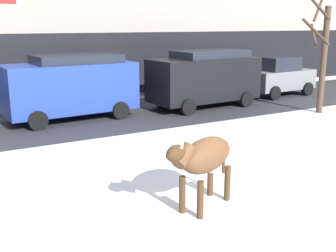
# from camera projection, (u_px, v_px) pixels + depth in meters

# --- Properties ---
(ground_plane) EXTENTS (120.00, 120.00, 0.00)m
(ground_plane) POSITION_uv_depth(u_px,v_px,m) (245.00, 207.00, 7.79)
(ground_plane) COLOR white
(road_strip) EXTENTS (60.00, 5.60, 0.01)m
(road_strip) POSITION_uv_depth(u_px,v_px,m) (91.00, 118.00, 15.19)
(road_strip) COLOR #333338
(road_strip) RESTS_ON ground
(cow_brown) EXTENTS (1.90, 1.14, 1.54)m
(cow_brown) POSITION_uv_depth(u_px,v_px,m) (204.00, 157.00, 7.55)
(cow_brown) COLOR brown
(cow_brown) RESTS_ON ground
(car_blue_van) EXTENTS (4.71, 2.34, 2.32)m
(car_blue_van) POSITION_uv_depth(u_px,v_px,m) (71.00, 85.00, 14.71)
(car_blue_van) COLOR #233D9E
(car_blue_van) RESTS_ON ground
(car_black_van) EXTENTS (4.71, 2.34, 2.32)m
(car_black_van) POSITION_uv_depth(u_px,v_px,m) (205.00, 77.00, 16.91)
(car_black_van) COLOR black
(car_black_van) RESTS_ON ground
(car_grey_hatchback) EXTENTS (3.60, 2.10, 1.86)m
(car_grey_hatchback) POSITION_uv_depth(u_px,v_px,m) (278.00, 76.00, 19.80)
(car_grey_hatchback) COLOR slate
(car_grey_hatchback) RESTS_ON ground
(pedestrian_near_billboard) EXTENTS (0.36, 0.24, 1.73)m
(pedestrian_near_billboard) POSITION_uv_depth(u_px,v_px,m) (166.00, 78.00, 19.41)
(pedestrian_near_billboard) COLOR #282833
(pedestrian_near_billboard) RESTS_ON ground
(pedestrian_by_cars) EXTENTS (0.36, 0.24, 1.73)m
(pedestrian_by_cars) POSITION_uv_depth(u_px,v_px,m) (27.00, 88.00, 16.37)
(pedestrian_by_cars) COLOR #282833
(pedestrian_by_cars) RESTS_ON ground
(pedestrian_far_left) EXTENTS (0.36, 0.24, 1.73)m
(pedestrian_far_left) POSITION_uv_depth(u_px,v_px,m) (81.00, 84.00, 17.43)
(pedestrian_far_left) COLOR #282833
(pedestrian_far_left) RESTS_ON ground
(bare_tree_left_lot) EXTENTS (0.97, 1.35, 4.47)m
(bare_tree_left_lot) POSITION_uv_depth(u_px,v_px,m) (322.00, 53.00, 15.53)
(bare_tree_left_lot) COLOR #4C3828
(bare_tree_left_lot) RESTS_ON ground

